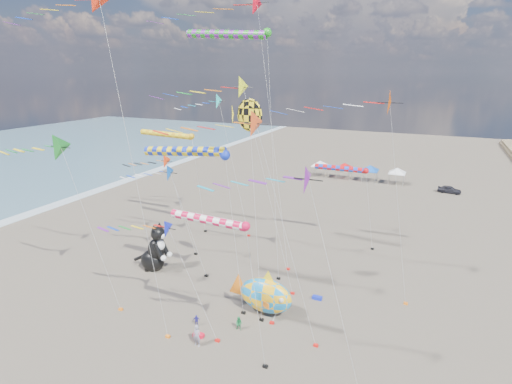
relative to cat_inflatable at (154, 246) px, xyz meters
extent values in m
cone|color=#25DED8|center=(1.43, 12.51, 14.44)|extent=(1.99, 2.13, 2.19)
cylinder|color=#B2B2B2|center=(3.39, 12.51, 5.85)|extent=(3.95, 0.02, 17.19)
cube|color=black|center=(5.35, 12.51, -2.64)|extent=(0.36, 0.24, 0.20)
cone|color=#1A7C27|center=(-0.33, -7.59, 12.11)|extent=(2.29, 2.46, 2.53)
cylinder|color=#B2B2B2|center=(0.84, -7.59, 4.69)|extent=(2.37, 0.02, 14.86)
cube|color=black|center=(2.02, -7.59, -2.64)|extent=(0.36, 0.24, 0.20)
cone|color=#1420CB|center=(9.16, -7.82, 5.95)|extent=(1.55, 1.66, 1.71)
cylinder|color=#B2B2B2|center=(10.66, -7.82, 1.60)|extent=(3.04, 0.02, 8.70)
cube|color=black|center=(12.17, -7.82, -2.64)|extent=(0.36, 0.24, 0.20)
cylinder|color=#B2B2B2|center=(7.29, -9.03, 9.97)|extent=(1.91, 0.02, 25.43)
cube|color=black|center=(8.23, -9.03, -2.64)|extent=(0.36, 0.24, 0.20)
cone|color=#781691|center=(21.93, -10.88, 12.63)|extent=(1.64, 1.76, 1.81)
cylinder|color=#B2B2B2|center=(23.16, -10.88, 4.94)|extent=(2.48, 0.02, 15.37)
cone|color=#F2FF1C|center=(11.61, 1.37, 16.66)|extent=(2.05, 2.19, 2.26)
cylinder|color=#B2B2B2|center=(13.46, 1.37, 6.96)|extent=(3.72, 0.02, 19.40)
cube|color=black|center=(15.31, 1.37, -2.64)|extent=(0.36, 0.24, 0.20)
cone|color=red|center=(10.37, 5.90, 24.26)|extent=(2.47, 2.65, 2.73)
cylinder|color=#B2B2B2|center=(11.79, 5.90, 10.76)|extent=(2.87, 0.02, 27.00)
cube|color=black|center=(13.21, 5.90, -2.64)|extent=(0.36, 0.24, 0.20)
cone|color=#FC3E13|center=(-0.68, 4.98, 8.25)|extent=(1.63, 1.74, 1.80)
cylinder|color=#B2B2B2|center=(0.65, 4.98, 2.76)|extent=(2.69, 0.02, 11.00)
cube|color=black|center=(1.98, 4.98, -2.64)|extent=(0.36, 0.24, 0.20)
cone|color=blue|center=(2.93, 0.95, 8.26)|extent=(1.77, 1.90, 1.95)
cylinder|color=#B2B2B2|center=(4.39, 0.95, 2.76)|extent=(2.96, 0.02, 11.01)
cube|color=black|center=(5.86, 0.95, -2.64)|extent=(0.36, 0.24, 0.20)
cone|color=#DE4818|center=(15.78, -5.16, 14.42)|extent=(2.03, 2.17, 2.24)
cylinder|color=#B2B2B2|center=(17.65, -5.16, 5.84)|extent=(3.76, 0.02, 17.17)
cube|color=black|center=(19.52, -5.16, -2.64)|extent=(0.36, 0.24, 0.20)
cone|color=#C13E03|center=(23.29, 4.01, 15.59)|extent=(2.18, 2.33, 2.40)
cylinder|color=#B2B2B2|center=(24.38, 4.01, 6.43)|extent=(2.21, 0.02, 18.34)
cube|color=black|center=(25.47, 4.01, -2.64)|extent=(0.36, 0.24, 0.20)
cylinder|color=#132EC5|center=(6.96, -3.51, 11.53)|extent=(7.83, 0.81, 0.81)
sphere|color=#132EC5|center=(10.88, -3.51, 11.53)|extent=(0.85, 0.85, 0.85)
cylinder|color=#B2B2B2|center=(11.63, -3.51, 4.40)|extent=(1.52, 0.02, 14.28)
cube|color=black|center=(12.38, -3.51, -2.64)|extent=(0.36, 0.24, 0.20)
cylinder|color=red|center=(16.28, 14.96, 6.94)|extent=(6.02, 0.64, 0.64)
sphere|color=red|center=(19.29, 14.96, 6.94)|extent=(0.67, 0.67, 0.67)
cylinder|color=#B2B2B2|center=(20.04, 14.96, 2.10)|extent=(1.52, 0.02, 9.69)
cube|color=black|center=(20.79, 14.96, -2.64)|extent=(0.36, 0.24, 0.20)
cylinder|color=#1B961D|center=(7.35, 3.52, 21.25)|extent=(8.34, 0.78, 0.78)
sphere|color=#1B961D|center=(11.52, 3.52, 21.25)|extent=(0.82, 0.82, 0.82)
cylinder|color=#B2B2B2|center=(12.27, 3.52, 9.26)|extent=(1.52, 0.02, 23.99)
cube|color=black|center=(13.02, 3.52, -2.64)|extent=(0.36, 0.24, 0.20)
cylinder|color=#D60F40|center=(12.39, -8.94, 8.09)|extent=(5.80, 0.62, 0.62)
sphere|color=#D60F40|center=(15.30, -8.94, 8.09)|extent=(0.65, 0.65, 0.65)
cylinder|color=#B2B2B2|center=(16.05, -8.94, 2.68)|extent=(1.52, 0.02, 10.84)
cube|color=black|center=(16.80, -8.94, -2.64)|extent=(0.36, 0.24, 0.20)
cylinder|color=gold|center=(-6.02, 11.48, 10.09)|extent=(7.79, 0.72, 0.72)
sphere|color=gold|center=(-2.12, 11.48, 10.09)|extent=(0.76, 0.76, 0.76)
cylinder|color=#B2B2B2|center=(-1.37, 11.48, 3.67)|extent=(1.52, 0.02, 12.83)
cube|color=black|center=(-0.62, 11.48, -2.64)|extent=(0.36, 0.24, 0.20)
ellipsoid|color=yellow|center=(12.28, -1.82, 14.61)|extent=(2.20, 0.40, 2.64)
cone|color=yellow|center=(10.78, -1.82, 14.61)|extent=(0.12, 1.80, 1.80)
cylinder|color=#B2B2B2|center=(13.28, -2.82, 5.93)|extent=(2.03, 2.03, 17.35)
cube|color=black|center=(14.28, -3.82, -2.64)|extent=(0.36, 0.24, 0.20)
ellipsoid|color=#1483CA|center=(14.26, -2.86, -0.81)|extent=(4.97, 2.34, 3.22)
cone|color=orange|center=(11.48, -2.86, -0.81)|extent=(2.36, 0.33, 2.36)
cone|color=yellow|center=(14.48, -2.86, 0.80)|extent=(1.72, 0.25, 1.72)
cylinder|color=#B2B2B2|center=(15.41, -3.36, -2.04)|extent=(0.33, 1.04, 1.42)
cube|color=red|center=(15.26, -3.86, -2.64)|extent=(0.36, 0.24, 0.20)
imported|color=gray|center=(10.97, -8.91, -1.82)|extent=(0.70, 0.48, 1.84)
imported|color=#1A7C3D|center=(13.08, -5.77, -2.13)|extent=(0.64, 0.52, 1.23)
imported|color=#332CAA|center=(9.52, -6.73, -2.22)|extent=(0.66, 0.48, 1.03)
cube|color=black|center=(11.49, -0.66, -2.59)|extent=(0.90, 0.44, 0.30)
cube|color=#1325C4|center=(17.74, 1.48, -2.59)|extent=(0.90, 0.44, 0.30)
cube|color=red|center=(10.45, -7.90, -2.59)|extent=(0.90, 0.44, 0.30)
cube|color=white|center=(5.39, 46.67, -0.49)|extent=(3.00, 3.00, 0.15)
pyramid|color=white|center=(5.39, 46.67, 0.56)|extent=(4.20, 4.20, 1.00)
cylinder|color=#999999|center=(4.09, 45.37, -1.64)|extent=(0.08, 0.08, 2.20)
cylinder|color=#999999|center=(6.69, 45.37, -1.64)|extent=(0.08, 0.08, 2.20)
cylinder|color=#999999|center=(4.09, 47.97, -1.64)|extent=(0.08, 0.08, 2.20)
cylinder|color=#999999|center=(6.69, 47.97, -1.64)|extent=(0.08, 0.08, 2.20)
cube|color=red|center=(10.39, 46.67, -0.49)|extent=(3.00, 3.00, 0.15)
pyramid|color=red|center=(10.39, 46.67, 0.56)|extent=(4.20, 4.20, 1.00)
cylinder|color=#999999|center=(9.09, 45.37, -1.64)|extent=(0.08, 0.08, 2.20)
cylinder|color=#999999|center=(11.69, 45.37, -1.64)|extent=(0.08, 0.08, 2.20)
cylinder|color=#999999|center=(9.09, 47.97, -1.64)|extent=(0.08, 0.08, 2.20)
cylinder|color=#999999|center=(11.69, 47.97, -1.64)|extent=(0.08, 0.08, 2.20)
cube|color=blue|center=(15.39, 46.67, -0.49)|extent=(3.00, 3.00, 0.15)
pyramid|color=blue|center=(15.39, 46.67, 0.56)|extent=(4.20, 4.20, 1.00)
cylinder|color=#999999|center=(14.09, 45.37, -1.64)|extent=(0.08, 0.08, 2.20)
cylinder|color=#999999|center=(16.69, 45.37, -1.64)|extent=(0.08, 0.08, 2.20)
cylinder|color=#999999|center=(14.09, 47.97, -1.64)|extent=(0.08, 0.08, 2.20)
cylinder|color=#999999|center=(16.69, 47.97, -1.64)|extent=(0.08, 0.08, 2.20)
cube|color=white|center=(20.39, 46.67, -0.49)|extent=(3.00, 3.00, 0.15)
pyramid|color=white|center=(20.39, 46.67, 0.56)|extent=(4.20, 4.20, 1.00)
cylinder|color=#999999|center=(19.09, 45.37, -1.64)|extent=(0.08, 0.08, 2.20)
cylinder|color=#999999|center=(21.69, 45.37, -1.64)|extent=(0.08, 0.08, 2.20)
cylinder|color=#999999|center=(19.09, 47.97, -1.64)|extent=(0.08, 0.08, 2.20)
cylinder|color=#999999|center=(21.69, 47.97, -1.64)|extent=(0.08, 0.08, 2.20)
imported|color=#26262D|center=(29.58, 44.67, -2.08)|extent=(4.01, 2.00, 1.31)
camera|label=1|loc=(26.10, -31.25, 17.98)|focal=28.00mm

